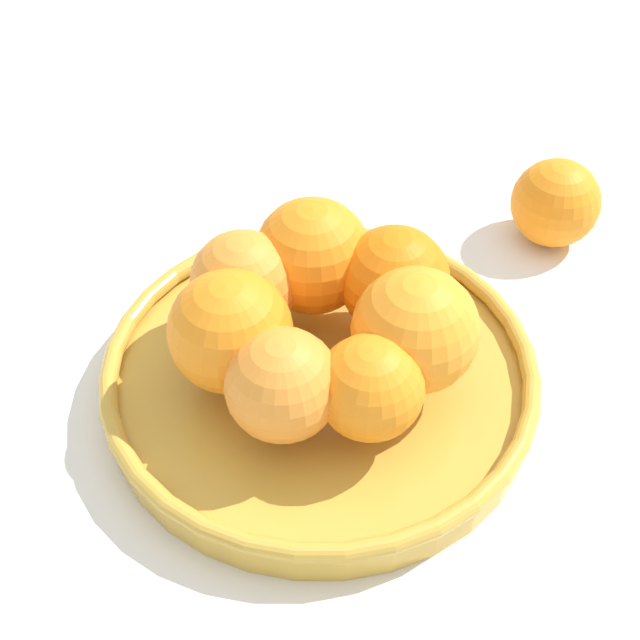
# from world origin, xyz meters

# --- Properties ---
(ground_plane) EXTENTS (4.00, 4.00, 0.00)m
(ground_plane) POSITION_xyz_m (0.00, 0.00, 0.00)
(ground_plane) COLOR white
(fruit_bowl) EXTENTS (0.30, 0.30, 0.03)m
(fruit_bowl) POSITION_xyz_m (0.00, 0.00, 0.02)
(fruit_bowl) COLOR gold
(fruit_bowl) RESTS_ON ground_plane
(orange_pile) EXTENTS (0.19, 0.20, 0.08)m
(orange_pile) POSITION_xyz_m (0.00, -0.00, 0.07)
(orange_pile) COLOR orange
(orange_pile) RESTS_ON fruit_bowl
(stray_orange) EXTENTS (0.07, 0.07, 0.07)m
(stray_orange) POSITION_xyz_m (0.19, -0.17, 0.04)
(stray_orange) COLOR orange
(stray_orange) RESTS_ON ground_plane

